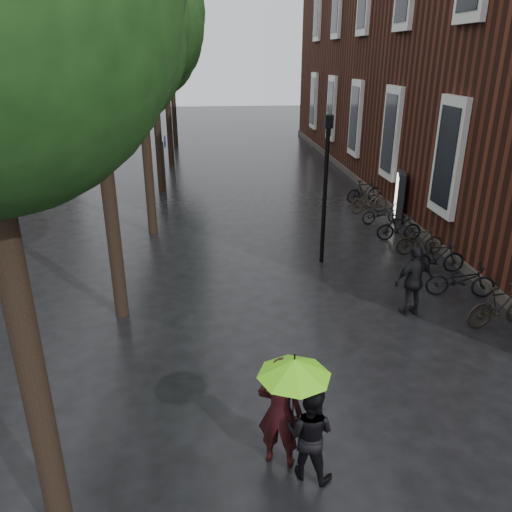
{
  "coord_description": "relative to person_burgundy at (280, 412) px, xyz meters",
  "views": [
    {
      "loc": [
        -1.89,
        -4.05,
        5.91
      ],
      "look_at": [
        -0.88,
        6.24,
        1.72
      ],
      "focal_mm": 35.0,
      "sensor_mm": 36.0,
      "label": 1
    }
  ],
  "objects": [
    {
      "name": "brick_building",
      "position": [
        11.41,
        17.53,
        5.05
      ],
      "size": [
        10.2,
        33.2,
        12.0
      ],
      "color": "#38160F",
      "rests_on": "ground"
    },
    {
      "name": "street_trees",
      "position": [
        -3.05,
        13.98,
        5.39
      ],
      "size": [
        4.33,
        34.03,
        8.91
      ],
      "color": "black",
      "rests_on": "ground"
    },
    {
      "name": "person_burgundy",
      "position": [
        0.0,
        0.0,
        0.0
      ],
      "size": [
        0.8,
        0.66,
        1.89
      ],
      "primitive_type": "imported",
      "rotation": [
        0.0,
        0.0,
        2.78
      ],
      "color": "black",
      "rests_on": "ground"
    },
    {
      "name": "person_black",
      "position": [
        0.4,
        -0.3,
        -0.18
      ],
      "size": [
        0.93,
        0.86,
        1.53
      ],
      "primitive_type": "imported",
      "rotation": [
        0.0,
        0.0,
        2.65
      ],
      "color": "black",
      "rests_on": "ground"
    },
    {
      "name": "lime_umbrella",
      "position": [
        0.15,
        -0.23,
        0.94
      ],
      "size": [
        1.06,
        1.06,
        1.57
      ],
      "rotation": [
        0.0,
        0.0,
        0.24
      ],
      "color": "black",
      "rests_on": "ground"
    },
    {
      "name": "pedestrian_walking",
      "position": [
        3.88,
        4.43,
        -0.06
      ],
      "size": [
        1.11,
        0.68,
        1.77
      ],
      "primitive_type": "imported",
      "rotation": [
        0.0,
        0.0,
        3.39
      ],
      "color": "black",
      "rests_on": "ground"
    },
    {
      "name": "parked_bicycles",
      "position": [
        5.56,
        8.68,
        -0.47
      ],
      "size": [
        1.98,
        11.33,
        1.03
      ],
      "color": "black",
      "rests_on": "ground"
    },
    {
      "name": "ad_lightbox",
      "position": [
        6.26,
        11.76,
        -0.02
      ],
      "size": [
        0.28,
        1.22,
        1.84
      ],
      "rotation": [
        0.0,
        0.0,
        -0.32
      ],
      "color": "black",
      "rests_on": "ground"
    },
    {
      "name": "lamp_post",
      "position": [
        2.43,
        7.9,
        1.71
      ],
      "size": [
        0.22,
        0.22,
        4.37
      ],
      "rotation": [
        0.0,
        0.0,
        0.27
      ],
      "color": "black",
      "rests_on": "ground"
    },
    {
      "name": "cycle_sign",
      "position": [
        -2.75,
        15.57,
        0.87
      ],
      "size": [
        0.14,
        0.5,
        2.74
      ],
      "rotation": [
        0.0,
        0.0,
        -0.02
      ],
      "color": "#262628",
      "rests_on": "ground"
    }
  ]
}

